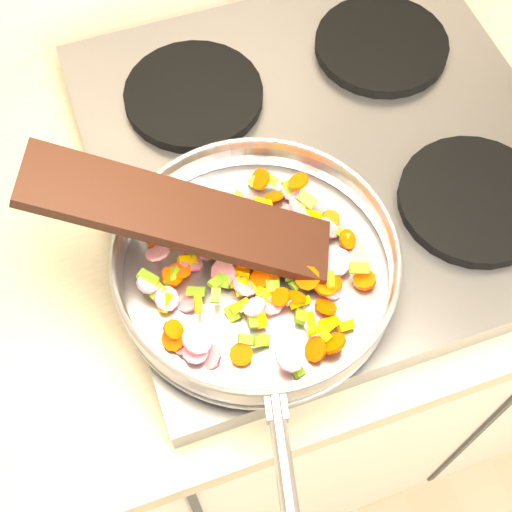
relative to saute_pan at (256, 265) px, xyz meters
name	(u,v)px	position (x,y,z in m)	size (l,w,h in m)	color
cooktop	(326,158)	(0.15, 0.16, -0.07)	(0.60, 0.60, 0.04)	#939399
grate_fl	(263,266)	(0.01, 0.02, -0.04)	(0.19, 0.19, 0.02)	black
grate_fr	(474,200)	(0.29, 0.02, -0.04)	(0.19, 0.19, 0.02)	black
grate_bl	(194,95)	(0.01, 0.30, -0.04)	(0.19, 0.19, 0.02)	black
grate_br	(381,45)	(0.29, 0.30, -0.04)	(0.19, 0.19, 0.02)	black
saute_pan	(256,265)	(0.00, 0.00, 0.00)	(0.36, 0.52, 0.05)	#9E9EA5
vegetable_heap	(256,267)	(0.00, 0.00, -0.01)	(0.27, 0.27, 0.05)	#F54600
wooden_spatula	(182,215)	(-0.07, 0.06, 0.05)	(0.34, 0.08, 0.02)	black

